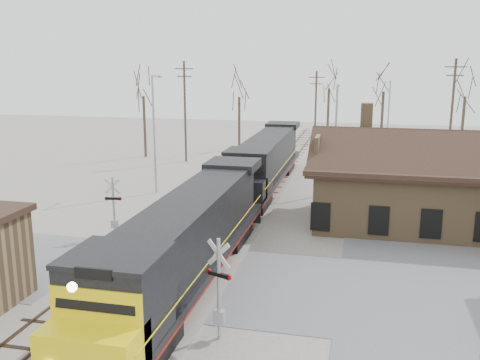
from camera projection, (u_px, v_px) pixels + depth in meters
The scene contains 20 objects.
ground at pixel (197, 279), 26.88m from camera, with size 140.00×140.00×0.00m, color #9F9A8F.
road at pixel (197, 279), 26.87m from camera, with size 60.00×9.00×0.03m, color #5E5E63.
track_main at pixel (255, 202), 41.12m from camera, with size 3.40×90.00×0.24m.
track_siding at pixel (199, 199), 42.10m from camera, with size 3.40×90.00×0.24m.
depot at pixel (425, 190), 35.13m from camera, with size 15.20×9.31×7.90m.
locomotive_lead at pixel (184, 245), 24.69m from camera, with size 3.11×20.79×4.62m.
locomotive_trailing at pixel (266, 162), 44.71m from camera, with size 3.11×20.79×4.37m.
crossbuck_near at pixel (219, 293), 20.73m from camera, with size 1.13×0.52×4.16m.
crossbuck_far at pixel (114, 209), 32.77m from camera, with size 1.09×0.29×3.82m.
streetlight_a at pixel (155, 129), 43.11m from camera, with size 0.25×2.04×9.57m.
streetlight_b at pixel (336, 133), 43.01m from camera, with size 0.25×2.04×8.87m.
streetlight_c at pixel (388, 115), 59.31m from camera, with size 0.25×2.04×8.52m.
utility_pole_a at pixel (185, 110), 56.52m from camera, with size 2.00×0.24×10.64m.
utility_pole_b at pixel (316, 107), 67.18m from camera, with size 2.00×0.24×9.39m.
utility_pole_c at pixel (452, 114), 51.37m from camera, with size 2.00×0.24×10.89m.
tree_a at pixel (143, 86), 58.85m from camera, with size 4.55×4.55×11.14m.
tree_b at pixel (239, 88), 64.20m from camera, with size 4.23×4.23×10.36m.
tree_c at pixel (329, 79), 68.69m from camera, with size 4.75×4.75×11.63m.
tree_d at pixel (384, 81), 61.56m from camera, with size 4.76×4.76×11.67m.
tree_e at pixel (466, 86), 58.56m from camera, with size 4.52×4.52×11.08m.
Camera 1 is at (7.76, -23.98, 10.80)m, focal length 40.00 mm.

